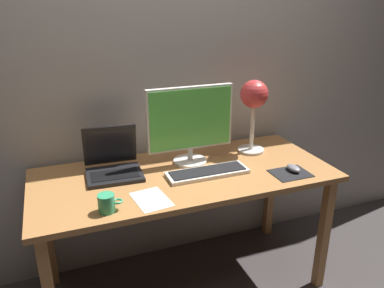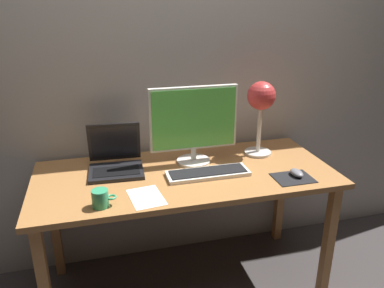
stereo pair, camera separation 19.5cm
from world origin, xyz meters
name	(u,v)px [view 2 (the right image)]	position (x,y,z in m)	size (l,w,h in m)	color
ground_plane	(186,282)	(0.00, 0.00, 0.00)	(4.80, 4.80, 0.00)	#383333
back_wall	(169,57)	(0.00, 0.40, 1.30)	(4.80, 0.06, 2.60)	#A8A099
desk	(186,185)	(0.00, 0.00, 0.66)	(1.60, 0.70, 0.74)	#A8703D
monitor	(194,122)	(0.08, 0.12, 0.98)	(0.49, 0.19, 0.44)	silver
keyboard_main	(208,173)	(0.11, -0.06, 0.75)	(0.44, 0.14, 0.03)	silver
laptop	(115,157)	(-0.36, 0.14, 0.81)	(0.30, 0.29, 0.24)	black
desk_lamp	(261,101)	(0.48, 0.15, 1.06)	(0.16, 0.16, 0.44)	beige
mousepad	(293,178)	(0.52, -0.21, 0.74)	(0.20, 0.16, 0.00)	black
mouse	(297,173)	(0.55, -0.20, 0.76)	(0.06, 0.10, 0.03)	slate
coffee_mug	(101,198)	(-0.45, -0.25, 0.78)	(0.11, 0.08, 0.08)	#339966
paper_sheet_near_mouse	(146,197)	(-0.25, -0.22, 0.74)	(0.15, 0.21, 0.00)	white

